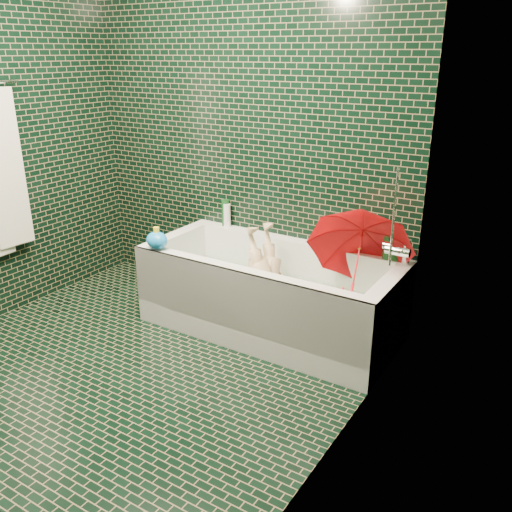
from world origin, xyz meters
The scene contains 18 objects.
floor centered at (0.00, 0.00, 0.00)m, with size 2.80×2.80×0.00m, color black.
wall_back centered at (0.00, 1.40, 1.25)m, with size 2.80×2.80×0.00m, color black.
wall_right centered at (1.30, 0.00, 1.25)m, with size 2.80×2.80×0.00m, color black.
bathtub centered at (0.45, 1.01, 0.21)m, with size 1.70×0.75×0.55m.
bath_mat centered at (0.45, 1.02, 0.16)m, with size 1.35×0.47×0.01m, color green.
water centered at (0.45, 1.02, 0.30)m, with size 1.48×0.53×0.00m, color silver.
faucet centered at (1.26, 1.02, 0.77)m, with size 0.18×0.19×0.55m.
child centered at (0.43, 1.03, 0.31)m, with size 0.30×0.20×0.83m, color tan.
umbrella centered at (1.02, 1.08, 0.61)m, with size 0.63×0.63×0.55m, color red.
soap_bottle_a centered at (1.17, 1.36, 0.55)m, with size 0.09×0.09×0.23m, color white.
soap_bottle_b centered at (1.16, 1.34, 0.55)m, with size 0.09×0.09×0.20m, color #591D70.
soap_bottle_c centered at (1.15, 1.32, 0.55)m, with size 0.14×0.14×0.18m, color #124119.
bottle_right_tall centered at (1.12, 1.34, 0.66)m, with size 0.06×0.06×0.23m, color #124119.
bottle_right_pump centered at (1.25, 1.32, 0.63)m, with size 0.05×0.05×0.16m, color silver.
bottle_left_tall centered at (-0.15, 1.37, 0.65)m, with size 0.06×0.06×0.20m, color #124119.
bottle_left_short centered at (-0.13, 1.36, 0.64)m, with size 0.05×0.05×0.17m, color white.
rubber_duck centered at (0.92, 1.36, 0.60)m, with size 0.13×0.11×0.11m.
bath_toy centered at (-0.24, 0.70, 0.62)m, with size 0.17×0.15×0.15m.
Camera 1 is at (2.12, -1.83, 1.80)m, focal length 38.00 mm.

